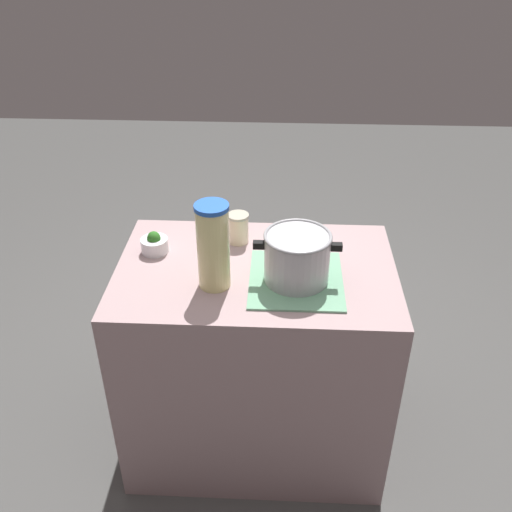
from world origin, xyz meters
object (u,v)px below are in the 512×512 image
object	(u,v)px
lemonade_pitcher	(213,246)
broccoli_bowl_front	(154,244)
mason_jar	(238,228)
broccoli_bowl_center	(313,234)
cooking_pot	(297,256)

from	to	relation	value
lemonade_pitcher	broccoli_bowl_front	world-z (taller)	lemonade_pitcher
mason_jar	broccoli_bowl_front	size ratio (longest dim) A/B	1.16
lemonade_pitcher	broccoli_bowl_center	xyz separation A→B (m)	(-0.34, -0.30, -0.12)
broccoli_bowl_center	mason_jar	bearing A→B (deg)	3.02
mason_jar	broccoli_bowl_center	world-z (taller)	mason_jar
lemonade_pitcher	broccoli_bowl_center	size ratio (longest dim) A/B	2.95
cooking_pot	lemonade_pitcher	bearing A→B (deg)	7.55
mason_jar	broccoli_bowl_center	xyz separation A→B (m)	(-0.28, -0.01, -0.03)
broccoli_bowl_front	broccoli_bowl_center	xyz separation A→B (m)	(-0.59, -0.10, -0.00)
cooking_pot	broccoli_bowl_center	xyz separation A→B (m)	(-0.06, -0.27, -0.07)
cooking_pot	mason_jar	distance (m)	0.33
cooking_pot	broccoli_bowl_center	distance (m)	0.28
lemonade_pitcher	broccoli_bowl_front	bearing A→B (deg)	-38.99
broccoli_bowl_front	mason_jar	bearing A→B (deg)	-163.99
lemonade_pitcher	broccoli_bowl_front	distance (m)	0.34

